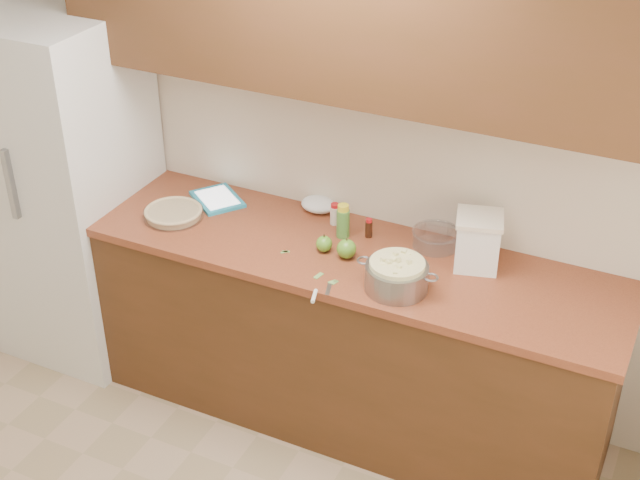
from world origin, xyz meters
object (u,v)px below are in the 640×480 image
at_px(colander, 397,276).
at_px(pie, 173,213).
at_px(tablet, 217,199).
at_px(flour_canister, 478,241).

bearing_deg(colander, pie, 175.11).
bearing_deg(pie, tablet, 66.61).
xyz_separation_m(pie, tablet, (0.10, 0.23, -0.01)).
bearing_deg(colander, flour_canister, 52.62).
distance_m(pie, tablet, 0.25).
relative_size(colander, flour_canister, 1.48).
bearing_deg(tablet, pie, -76.86).
bearing_deg(tablet, flour_canister, 35.97).
relative_size(pie, colander, 0.79).
relative_size(pie, flour_canister, 1.17).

